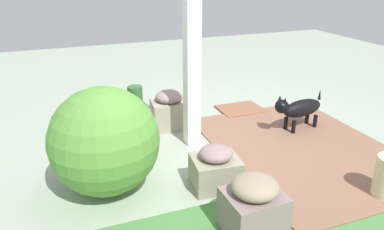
{
  "coord_description": "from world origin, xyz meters",
  "views": [
    {
      "loc": [
        1.68,
        3.43,
        1.92
      ],
      "look_at": [
        0.36,
        -0.02,
        0.39
      ],
      "focal_mm": 34.81,
      "sensor_mm": 36.0,
      "label": 1
    }
  ],
  "objects_px": {
    "stone_planter_mid": "(216,168)",
    "terracotta_pot_tall": "(137,124)",
    "terracotta_pot_broad": "(81,114)",
    "stone_planter_nearest": "(169,110)",
    "doormat": "(240,109)",
    "stone_planter_far": "(254,206)",
    "dog": "(299,109)",
    "round_shrub": "(105,141)",
    "porch_pillar": "(192,51)"
  },
  "relations": [
    {
      "from": "terracotta_pot_tall",
      "to": "doormat",
      "type": "xyz_separation_m",
      "value": [
        -1.58,
        -0.5,
        -0.23
      ]
    },
    {
      "from": "terracotta_pot_tall",
      "to": "stone_planter_far",
      "type": "bearing_deg",
      "value": 104.97
    },
    {
      "from": "terracotta_pot_broad",
      "to": "dog",
      "type": "xyz_separation_m",
      "value": [
        -2.46,
        0.83,
        0.02
      ]
    },
    {
      "from": "stone_planter_mid",
      "to": "terracotta_pot_broad",
      "type": "xyz_separation_m",
      "value": [
        1.01,
        -1.6,
        0.07
      ]
    },
    {
      "from": "stone_planter_mid",
      "to": "stone_planter_nearest",
      "type": "bearing_deg",
      "value": -90.76
    },
    {
      "from": "terracotta_pot_tall",
      "to": "dog",
      "type": "height_order",
      "value": "terracotta_pot_tall"
    },
    {
      "from": "stone_planter_far",
      "to": "round_shrub",
      "type": "relative_size",
      "value": 0.5
    },
    {
      "from": "stone_planter_far",
      "to": "doormat",
      "type": "distance_m",
      "value": 2.53
    },
    {
      "from": "stone_planter_mid",
      "to": "terracotta_pot_tall",
      "type": "relative_size",
      "value": 0.67
    },
    {
      "from": "porch_pillar",
      "to": "dog",
      "type": "height_order",
      "value": "porch_pillar"
    },
    {
      "from": "dog",
      "to": "stone_planter_far",
      "type": "bearing_deg",
      "value": 44.9
    },
    {
      "from": "stone_planter_far",
      "to": "round_shrub",
      "type": "distance_m",
      "value": 1.37
    },
    {
      "from": "porch_pillar",
      "to": "round_shrub",
      "type": "xyz_separation_m",
      "value": [
        1.04,
        0.6,
        -0.58
      ]
    },
    {
      "from": "stone_planter_far",
      "to": "doormat",
      "type": "bearing_deg",
      "value": -115.89
    },
    {
      "from": "dog",
      "to": "stone_planter_mid",
      "type": "bearing_deg",
      "value": 28.1
    },
    {
      "from": "stone_planter_nearest",
      "to": "stone_planter_mid",
      "type": "relative_size",
      "value": 1.05
    },
    {
      "from": "stone_planter_nearest",
      "to": "terracotta_pot_broad",
      "type": "xyz_separation_m",
      "value": [
        1.03,
        -0.18,
        0.04
      ]
    },
    {
      "from": "terracotta_pot_broad",
      "to": "terracotta_pot_tall",
      "type": "bearing_deg",
      "value": 138.21
    },
    {
      "from": "terracotta_pot_broad",
      "to": "terracotta_pot_tall",
      "type": "distance_m",
      "value": 0.74
    },
    {
      "from": "terracotta_pot_broad",
      "to": "round_shrub",
      "type": "bearing_deg",
      "value": 94.07
    },
    {
      "from": "doormat",
      "to": "round_shrub",
      "type": "bearing_deg",
      "value": 32.49
    },
    {
      "from": "stone_planter_far",
      "to": "doormat",
      "type": "height_order",
      "value": "stone_planter_far"
    },
    {
      "from": "terracotta_pot_tall",
      "to": "doormat",
      "type": "height_order",
      "value": "terracotta_pot_tall"
    },
    {
      "from": "stone_planter_far",
      "to": "stone_planter_mid",
      "type": "bearing_deg",
      "value": -88.97
    },
    {
      "from": "stone_planter_nearest",
      "to": "round_shrub",
      "type": "distance_m",
      "value": 1.47
    },
    {
      "from": "round_shrub",
      "to": "doormat",
      "type": "xyz_separation_m",
      "value": [
        -2.03,
        -1.29,
        -0.47
      ]
    },
    {
      "from": "porch_pillar",
      "to": "stone_planter_nearest",
      "type": "relative_size",
      "value": 4.43
    },
    {
      "from": "stone_planter_mid",
      "to": "round_shrub",
      "type": "bearing_deg",
      "value": -18.92
    },
    {
      "from": "dog",
      "to": "doormat",
      "type": "distance_m",
      "value": 0.94
    },
    {
      "from": "terracotta_pot_broad",
      "to": "doormat",
      "type": "xyz_separation_m",
      "value": [
        -2.12,
        -0.01,
        -0.25
      ]
    },
    {
      "from": "stone_planter_mid",
      "to": "doormat",
      "type": "xyz_separation_m",
      "value": [
        -1.11,
        -1.61,
        -0.17
      ]
    },
    {
      "from": "stone_planter_nearest",
      "to": "stone_planter_mid",
      "type": "distance_m",
      "value": 1.42
    },
    {
      "from": "terracotta_pot_broad",
      "to": "stone_planter_nearest",
      "type": "bearing_deg",
      "value": 169.99
    },
    {
      "from": "stone_planter_nearest",
      "to": "round_shrub",
      "type": "relative_size",
      "value": 0.5
    },
    {
      "from": "stone_planter_nearest",
      "to": "dog",
      "type": "bearing_deg",
      "value": 155.83
    },
    {
      "from": "round_shrub",
      "to": "terracotta_pot_tall",
      "type": "height_order",
      "value": "round_shrub"
    },
    {
      "from": "stone_planter_nearest",
      "to": "stone_planter_far",
      "type": "xyz_separation_m",
      "value": [
        0.01,
        2.08,
        0.0
      ]
    },
    {
      "from": "stone_planter_mid",
      "to": "terracotta_pot_tall",
      "type": "xyz_separation_m",
      "value": [
        0.46,
        -1.11,
        0.06
      ]
    },
    {
      "from": "stone_planter_far",
      "to": "stone_planter_nearest",
      "type": "bearing_deg",
      "value": -90.19
    },
    {
      "from": "doormat",
      "to": "stone_planter_far",
      "type": "bearing_deg",
      "value": 64.11
    },
    {
      "from": "terracotta_pot_broad",
      "to": "dog",
      "type": "relative_size",
      "value": 0.62
    },
    {
      "from": "terracotta_pot_broad",
      "to": "terracotta_pot_tall",
      "type": "height_order",
      "value": "terracotta_pot_tall"
    },
    {
      "from": "terracotta_pot_broad",
      "to": "terracotta_pot_tall",
      "type": "relative_size",
      "value": 0.64
    },
    {
      "from": "terracotta_pot_tall",
      "to": "doormat",
      "type": "bearing_deg",
      "value": -162.4
    },
    {
      "from": "round_shrub",
      "to": "porch_pillar",
      "type": "bearing_deg",
      "value": -150.12
    },
    {
      "from": "stone_planter_nearest",
      "to": "doormat",
      "type": "distance_m",
      "value": 1.13
    },
    {
      "from": "stone_planter_far",
      "to": "dog",
      "type": "height_order",
      "value": "dog"
    },
    {
      "from": "stone_planter_nearest",
      "to": "doormat",
      "type": "xyz_separation_m",
      "value": [
        -1.09,
        -0.19,
        -0.21
      ]
    },
    {
      "from": "porch_pillar",
      "to": "stone_planter_nearest",
      "type": "xyz_separation_m",
      "value": [
        0.1,
        -0.51,
        -0.83
      ]
    },
    {
      "from": "stone_planter_mid",
      "to": "terracotta_pot_broad",
      "type": "distance_m",
      "value": 1.9
    }
  ]
}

